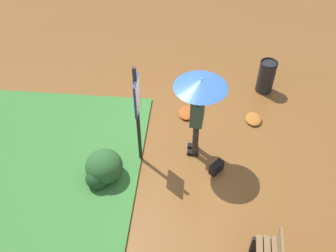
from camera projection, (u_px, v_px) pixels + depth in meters
ground_plane at (183, 152)px, 7.88m from camera, size 18.00×18.00×0.00m
grass_verge at (38, 173)px, 7.45m from camera, size 4.80×4.00×0.05m
person_with_umbrella at (199, 97)px, 6.74m from camera, size 0.96×0.96×2.04m
info_sign_post at (137, 107)px, 6.72m from camera, size 0.44×0.07×2.30m
handbag at (216, 167)px, 7.43m from camera, size 0.32×0.30×0.37m
trash_bin at (266, 76)px, 9.01m from camera, size 0.42×0.42×0.83m
shrub_cluster at (103, 169)px, 7.18m from camera, size 0.79×0.72×0.64m
leaf_pile_near_person at (187, 113)px, 8.65m from camera, size 0.46×0.36×0.10m
leaf_pile_by_bench at (254, 119)px, 8.51m from camera, size 0.45×0.36×0.10m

